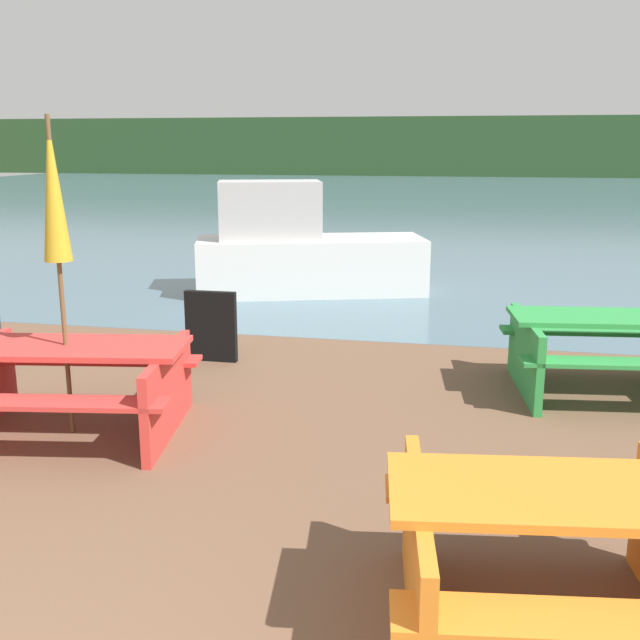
% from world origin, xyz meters
% --- Properties ---
extents(water, '(60.00, 50.00, 0.00)m').
position_xyz_m(water, '(0.00, 32.36, -0.00)').
color(water, slate).
rests_on(water, ground_plane).
extents(far_treeline, '(80.00, 1.60, 4.00)m').
position_xyz_m(far_treeline, '(0.00, 52.36, 2.00)').
color(far_treeline, '#284723').
rests_on(far_treeline, water).
extents(picnic_table_orange, '(1.69, 1.57, 0.75)m').
position_xyz_m(picnic_table_orange, '(2.32, 2.23, 0.45)').
color(picnic_table_orange, orange).
rests_on(picnic_table_orange, ground_plane).
extents(picnic_table_red, '(2.05, 1.65, 0.72)m').
position_xyz_m(picnic_table_red, '(-1.19, 4.10, 0.45)').
color(picnic_table_red, red).
rests_on(picnic_table_red, ground_plane).
extents(picnic_table_green, '(1.94, 1.59, 0.74)m').
position_xyz_m(picnic_table_green, '(3.16, 5.96, 0.46)').
color(picnic_table_green, green).
rests_on(picnic_table_green, ground_plane).
extents(umbrella_gold, '(0.21, 0.21, 2.46)m').
position_xyz_m(umbrella_gold, '(-1.19, 4.10, 1.88)').
color(umbrella_gold, brown).
rests_on(umbrella_gold, ground_plane).
extents(boat, '(3.65, 2.21, 1.70)m').
position_xyz_m(boat, '(-0.68, 10.06, 0.63)').
color(boat, silver).
rests_on(boat, water).
extents(signboard, '(0.55, 0.08, 0.75)m').
position_xyz_m(signboard, '(-0.77, 6.24, 0.38)').
color(signboard, black).
rests_on(signboard, ground_plane).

